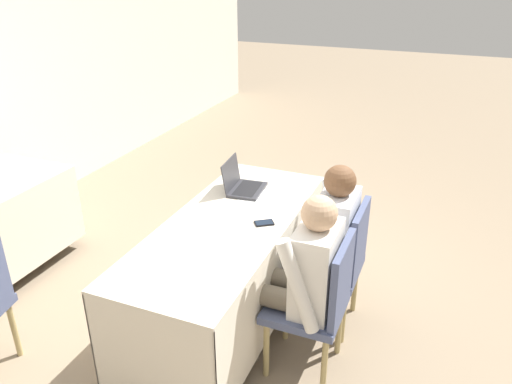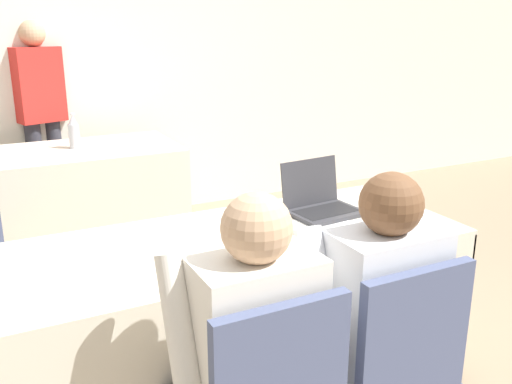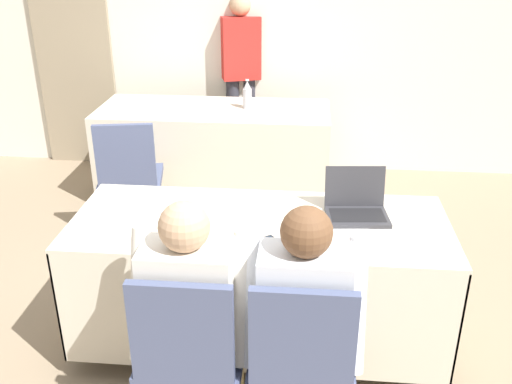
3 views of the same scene
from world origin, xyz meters
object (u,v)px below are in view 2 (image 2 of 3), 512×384
(person_red_shirt, at_px, (41,113))
(cell_phone, at_px, (276,254))
(chair_near_right, at_px, (384,368))
(water_bottle, at_px, (74,132))
(person_checkered_shirt, at_px, (245,345))
(person_white_shirt, at_px, (368,311))
(laptop, at_px, (321,203))

(person_red_shirt, bearing_deg, cell_phone, -97.99)
(chair_near_right, bearing_deg, water_bottle, -79.33)
(water_bottle, height_order, chair_near_right, water_bottle)
(person_checkered_shirt, relative_size, person_white_shirt, 1.00)
(cell_phone, height_order, person_red_shirt, person_red_shirt)
(water_bottle, bearing_deg, person_white_shirt, -78.91)
(chair_near_right, xyz_separation_m, person_white_shirt, (0.00, 0.10, 0.16))
(water_bottle, bearing_deg, person_red_shirt, 101.12)
(cell_phone, bearing_deg, chair_near_right, -106.48)
(person_white_shirt, bearing_deg, chair_near_right, 90.00)
(laptop, xyz_separation_m, chair_near_right, (-0.25, -0.79, -0.30))
(laptop, distance_m, person_red_shirt, 2.67)
(cell_phone, distance_m, chair_near_right, 0.55)
(laptop, relative_size, person_white_shirt, 0.28)
(person_checkered_shirt, bearing_deg, water_bottle, -89.08)
(chair_near_right, bearing_deg, cell_phone, -70.96)
(chair_near_right, relative_size, person_red_shirt, 0.57)
(person_white_shirt, relative_size, person_red_shirt, 0.73)
(chair_near_right, xyz_separation_m, person_red_shirt, (-0.63, 3.31, 0.41))
(laptop, height_order, cell_phone, laptop)
(chair_near_right, height_order, person_checkered_shirt, person_checkered_shirt)
(chair_near_right, distance_m, person_red_shirt, 3.39)
(cell_phone, xyz_separation_m, water_bottle, (-0.34, 2.21, 0.10))
(water_bottle, bearing_deg, laptop, -68.03)
(water_bottle, distance_m, person_white_shirt, 2.62)
(laptop, height_order, water_bottle, water_bottle)
(laptop, xyz_separation_m, water_bottle, (-0.76, 1.87, 0.06))
(person_checkered_shirt, relative_size, person_red_shirt, 0.73)
(laptop, bearing_deg, person_white_shirt, -115.54)
(person_checkered_shirt, bearing_deg, person_red_shirt, -87.01)
(cell_phone, height_order, chair_near_right, chair_near_right)
(water_bottle, distance_m, person_red_shirt, 0.66)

